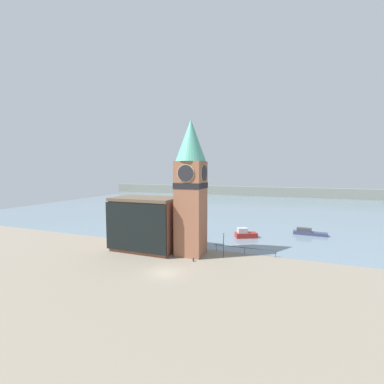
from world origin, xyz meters
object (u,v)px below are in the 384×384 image
at_px(clock_tower, 191,184).
at_px(pier_building, 146,223).
at_px(mooring_bollard_near, 193,259).
at_px(boat_far, 308,232).
at_px(lamp_post, 224,240).
at_px(boat_near, 245,234).

bearing_deg(clock_tower, pier_building, -178.13).
relative_size(pier_building, mooring_bollard_near, 19.10).
xyz_separation_m(boat_far, lamp_post, (-13.56, -20.38, 2.22)).
xyz_separation_m(pier_building, lamp_post, (13.66, 0.69, -1.83)).
bearing_deg(lamp_post, boat_far, 56.37).
xyz_separation_m(pier_building, boat_far, (27.22, 21.07, -4.05)).
bearing_deg(boat_far, mooring_bollard_near, -123.39).
relative_size(clock_tower, lamp_post, 5.56).
bearing_deg(boat_near, pier_building, -162.82).
bearing_deg(clock_tower, mooring_bollard_near, -62.58).
distance_m(boat_near, mooring_bollard_near, 17.59).
bearing_deg(lamp_post, pier_building, -177.11).
xyz_separation_m(boat_near, mooring_bollard_near, (-5.05, -16.84, -0.42)).
relative_size(boat_near, lamp_post, 1.22).
relative_size(clock_tower, boat_far, 3.20).
relative_size(clock_tower, pier_building, 1.94).
distance_m(clock_tower, boat_near, 18.74).
distance_m(boat_near, boat_far, 14.16).
bearing_deg(mooring_bollard_near, pier_building, 164.27).
height_order(pier_building, lamp_post, pier_building).
bearing_deg(boat_near, clock_tower, -141.80).
bearing_deg(lamp_post, boat_near, 84.60).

